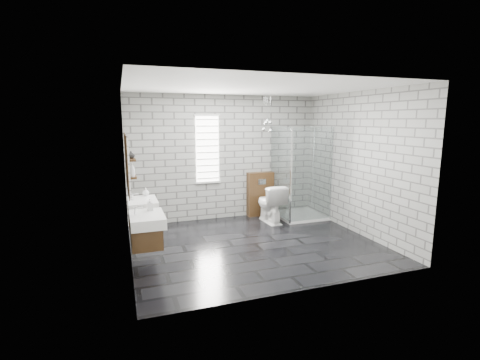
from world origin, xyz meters
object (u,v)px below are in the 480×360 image
shower_enclosure (298,196)px  toilet (270,203)px  vanity_left (144,221)px  cistern_panel (260,194)px  vanity_right (140,205)px

shower_enclosure → toilet: bearing=-176.9°
shower_enclosure → vanity_left: bearing=-153.1°
cistern_panel → vanity_right: bearing=-154.9°
vanity_right → shower_enclosure: shower_enclosure is taller
vanity_right → vanity_left: bearing=-90.0°
vanity_left → cistern_panel: (2.71, 2.24, -0.26)m
vanity_right → shower_enclosure: size_ratio=0.77×
vanity_right → cistern_panel: (2.71, 1.27, -0.26)m
vanity_left → shower_enclosure: size_ratio=0.77×
vanity_left → vanity_right: same height
vanity_left → toilet: 3.21m
vanity_left → toilet: vanity_left is taller
cistern_panel → toilet: cistern_panel is taller
vanity_left → vanity_right: 0.98m
toilet → vanity_right: bearing=12.4°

